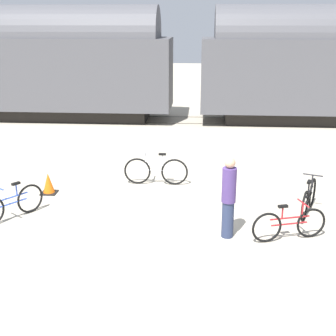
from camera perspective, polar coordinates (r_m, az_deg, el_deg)
The scene contains 10 objects.
ground_plane at distance 10.10m, azimuth -0.44°, elevation -7.96°, with size 80.00×80.00×0.00m, color #B2A893.
freight_train at distance 20.89m, azimuth 2.24°, elevation 12.83°, with size 28.31×2.89×4.97m.
rail_near at distance 20.57m, azimuth 2.08°, elevation 5.45°, with size 40.31×0.07×0.01m, color #4C4238.
rail_far at distance 21.97m, azimuth 2.23°, elevation 6.25°, with size 40.31×0.07×0.01m, color #4C4238.
bicycle_black at distance 11.42m, azimuth 16.79°, elevation -3.56°, with size 0.67×1.58×0.89m.
bicycle_maroon at distance 10.00m, azimuth 14.57°, elevation -6.65°, with size 1.58×0.57×0.81m.
bicycle_silver at distance 12.86m, azimuth -1.49°, elevation -0.34°, with size 1.77×0.46×0.92m.
bicycle_blue at distance 11.22m, azimuth -18.61°, elevation -4.19°, with size 1.03×1.43×0.86m.
person_in_purple at distance 9.69m, azimuth 7.40°, elevation -3.54°, with size 0.30×0.30×1.74m.
traffic_cone at distance 12.63m, azimuth -14.36°, elevation -1.91°, with size 0.40×0.40×0.55m.
Camera 1 is at (0.75, -9.07, 4.38)m, focal length 50.00 mm.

